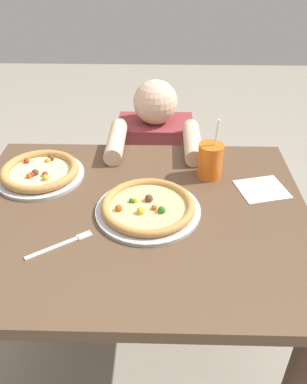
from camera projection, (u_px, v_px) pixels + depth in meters
ground_plane at (140, 349)px, 1.69m from camera, size 8.00×8.00×0.00m
dining_table at (136, 239)px, 1.33m from camera, size 1.12×0.90×0.75m
pizza_near at (148, 208)px, 1.25m from camera, size 0.34×0.34×0.04m
pizza_far at (40, 172)px, 1.42m from camera, size 0.31×0.31×0.04m
drink_cup_colored at (210, 160)px, 1.40m from camera, size 0.09×0.09×0.22m
paper_napkin at (262, 189)px, 1.37m from camera, size 0.19×0.18×0.00m
fork at (63, 244)px, 1.14m from camera, size 0.18×0.13×0.00m
diner_seated at (155, 181)px, 1.96m from camera, size 0.38×0.51×0.96m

